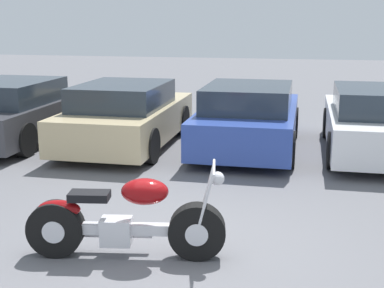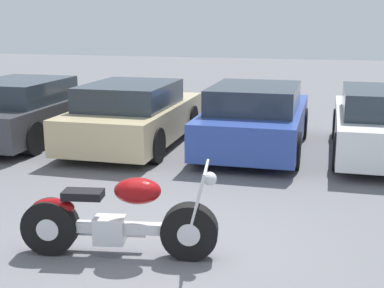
% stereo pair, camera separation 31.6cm
% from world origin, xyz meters
% --- Properties ---
extents(ground_plane, '(60.00, 60.00, 0.00)m').
position_xyz_m(ground_plane, '(0.00, 0.00, 0.00)').
color(ground_plane, slate).
extents(motorcycle, '(2.21, 0.74, 1.07)m').
position_xyz_m(motorcycle, '(-0.48, -0.24, 0.42)').
color(motorcycle, black).
rests_on(motorcycle, ground_plane).
extents(parked_car_dark_grey, '(1.94, 4.16, 1.33)m').
position_xyz_m(parked_car_dark_grey, '(-4.66, 4.80, 0.64)').
color(parked_car_dark_grey, '#3D3D42').
rests_on(parked_car_dark_grey, ground_plane).
extents(parked_car_champagne, '(1.94, 4.16, 1.33)m').
position_xyz_m(parked_car_champagne, '(-2.17, 4.82, 0.64)').
color(parked_car_champagne, '#C6B284').
rests_on(parked_car_champagne, ground_plane).
extents(parked_car_blue, '(1.94, 4.16, 1.33)m').
position_xyz_m(parked_car_blue, '(0.32, 5.10, 0.64)').
color(parked_car_blue, '#2D479E').
rests_on(parked_car_blue, ground_plane).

